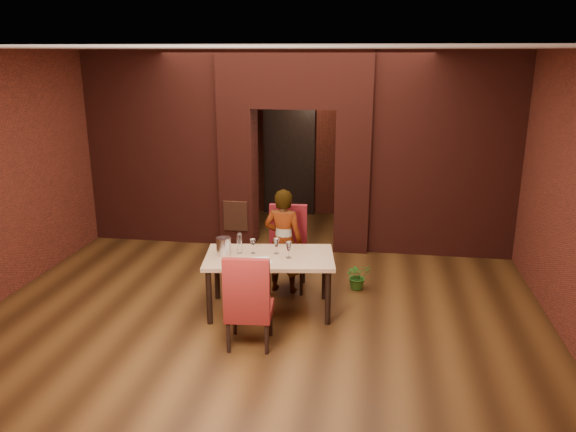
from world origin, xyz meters
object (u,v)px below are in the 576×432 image
object	(u,v)px
wine_glass_b	(276,246)
water_bottle	(239,243)
wine_glass_c	(289,250)
person_seated	(283,241)
dining_table	(270,283)
chair_near	(250,299)
wine_bucket	(224,246)
chair_far	(287,249)
potted_plant	(358,276)
wine_glass_a	(253,246)

from	to	relation	value
wine_glass_b	water_bottle	world-z (taller)	water_bottle
wine_glass_c	water_bottle	xyz separation A→B (m)	(-0.63, 0.07, 0.03)
person_seated	wine_glass_b	bearing A→B (deg)	96.49
dining_table	chair_near	distance (m)	0.89
wine_glass_b	wine_bucket	xyz separation A→B (m)	(-0.64, -0.15, 0.01)
chair_far	potted_plant	xyz separation A→B (m)	(0.97, 0.13, -0.38)
person_seated	dining_table	bearing A→B (deg)	90.11
chair_far	wine_bucket	world-z (taller)	chair_far
potted_plant	wine_bucket	bearing A→B (deg)	-150.85
person_seated	wine_glass_b	size ratio (longest dim) A/B	7.36
chair_far	wine_glass_b	world-z (taller)	chair_far
wine_glass_b	wine_glass_c	distance (m)	0.22
wine_glass_a	dining_table	bearing A→B (deg)	-14.07
wine_glass_b	water_bottle	bearing A→B (deg)	-172.95
wine_glass_c	potted_plant	size ratio (longest dim) A/B	0.53
chair_far	potted_plant	distance (m)	1.05
wine_glass_c	person_seated	bearing A→B (deg)	104.99
wine_bucket	water_bottle	bearing A→B (deg)	26.45
person_seated	wine_glass_c	size ratio (longest dim) A/B	7.08
wine_bucket	wine_glass_b	bearing A→B (deg)	12.91
chair_far	wine_glass_c	world-z (taller)	chair_far
chair_near	water_bottle	size ratio (longest dim) A/B	4.05
person_seated	potted_plant	size ratio (longest dim) A/B	3.79
dining_table	wine_glass_b	size ratio (longest dim) A/B	8.08
person_seated	wine_glass_c	world-z (taller)	person_seated
dining_table	wine_glass_a	size ratio (longest dim) A/B	8.55
wine_glass_c	chair_far	bearing A→B (deg)	101.02
person_seated	water_bottle	world-z (taller)	person_seated
dining_table	chair_far	distance (m)	0.76
wine_glass_a	chair_far	bearing A→B (deg)	64.67
chair_near	person_seated	bearing A→B (deg)	-99.42
wine_glass_b	wine_bucket	world-z (taller)	wine_bucket
potted_plant	wine_glass_b	bearing A→B (deg)	-142.54
water_bottle	potted_plant	xyz separation A→B (m)	(1.46, 0.82, -0.68)
dining_table	person_seated	world-z (taller)	person_seated
person_seated	potted_plant	bearing A→B (deg)	-161.58
dining_table	wine_glass_c	bearing A→B (deg)	-16.35
person_seated	potted_plant	xyz separation A→B (m)	(1.01, 0.22, -0.53)
dining_table	wine_glass_a	bearing A→B (deg)	157.31
wine_glass_b	water_bottle	size ratio (longest dim) A/B	0.72
water_bottle	potted_plant	size ratio (longest dim) A/B	0.71
wine_glass_c	potted_plant	xyz separation A→B (m)	(0.83, 0.89, -0.65)
chair_far	wine_glass_a	world-z (taller)	chair_far
wine_glass_c	wine_bucket	distance (m)	0.81
wine_glass_b	wine_glass_c	bearing A→B (deg)	-35.77
chair_near	wine_bucket	bearing A→B (deg)	-62.74
person_seated	water_bottle	bearing A→B (deg)	59.17
wine_bucket	wine_glass_c	bearing A→B (deg)	1.35
dining_table	wine_glass_a	xyz separation A→B (m)	(-0.22, 0.06, 0.46)
dining_table	wine_glass_c	distance (m)	0.53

